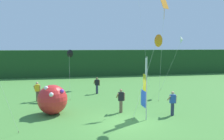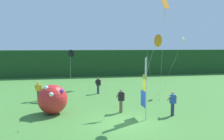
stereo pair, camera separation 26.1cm
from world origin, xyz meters
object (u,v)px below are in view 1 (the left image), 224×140
at_px(inflatable_balloon, 52,100).
at_px(folding_chair, 42,96).
at_px(kite_orange_diamond_2, 164,10).
at_px(kite_orange_delta_4, 156,41).
at_px(person_far_left, 173,103).
at_px(kite_white_delta_5, 182,40).
at_px(banner_flag, 145,89).
at_px(person_near_banner, 37,91).
at_px(person_mid_field, 121,100).
at_px(kite_black_delta_3, 69,54).
at_px(person_far_right, 97,85).

distance_m(inflatable_balloon, folding_chair, 3.67).
distance_m(kite_orange_diamond_2, kite_orange_delta_4, 4.99).
height_order(person_far_left, kite_orange_diamond_2, kite_orange_diamond_2).
distance_m(person_far_left, kite_white_delta_5, 8.91).
distance_m(banner_flag, person_near_banner, 9.40).
xyz_separation_m(folding_chair, kite_white_delta_5, (12.67, 1.32, 4.54)).
bearing_deg(person_mid_field, kite_black_delta_3, 120.59).
xyz_separation_m(banner_flag, person_mid_field, (-1.11, 1.63, -0.99)).
bearing_deg(inflatable_balloon, kite_white_delta_5, 22.43).
bearing_deg(folding_chair, inflatable_balloon, -74.57).
distance_m(person_near_banner, kite_orange_diamond_2, 11.88).
distance_m(person_mid_field, kite_orange_diamond_2, 7.55).
bearing_deg(person_far_left, kite_orange_delta_4, -153.05).
bearing_deg(banner_flag, kite_black_delta_3, 121.45).
xyz_separation_m(person_near_banner, inflatable_balloon, (1.36, -4.06, 0.14)).
bearing_deg(kite_black_delta_3, person_far_left, -47.23).
relative_size(person_far_right, kite_orange_delta_4, 0.30).
xyz_separation_m(person_far_right, kite_black_delta_3, (-2.56, -1.14, 2.99)).
distance_m(banner_flag, kite_black_delta_3, 8.58).
xyz_separation_m(banner_flag, folding_chair, (-6.60, 5.65, -1.34)).
height_order(kite_orange_diamond_2, kite_orange_delta_4, kite_orange_diamond_2).
relative_size(banner_flag, folding_chair, 4.34).
relative_size(person_mid_field, inflatable_balloon, 0.82).
bearing_deg(banner_flag, person_far_left, 7.36).
bearing_deg(kite_orange_diamond_2, kite_black_delta_3, 151.36).
distance_m(person_far_left, inflatable_balloon, 7.85).
xyz_separation_m(person_mid_field, inflatable_balloon, (-4.52, 0.51, 0.13)).
relative_size(inflatable_balloon, kite_orange_diamond_2, 0.24).
xyz_separation_m(person_far_right, kite_orange_delta_4, (2.30, -8.76, 3.97)).
relative_size(kite_black_delta_3, kite_white_delta_5, 0.77).
relative_size(banner_flag, kite_white_delta_5, 0.71).
bearing_deg(person_mid_field, kite_white_delta_5, 36.65).
distance_m(banner_flag, person_far_right, 8.51).
relative_size(person_far_left, person_far_right, 1.02).
distance_m(person_far_right, kite_orange_delta_4, 9.89).
relative_size(inflatable_balloon, kite_white_delta_5, 0.36).
height_order(person_far_right, kite_black_delta_3, kite_black_delta_3).
height_order(banner_flag, person_far_left, banner_flag).
bearing_deg(kite_white_delta_5, kite_orange_diamond_2, -133.37).
height_order(banner_flag, folding_chair, banner_flag).
relative_size(person_mid_field, kite_orange_delta_4, 0.31).
xyz_separation_m(person_mid_field, kite_orange_diamond_2, (3.72, 1.68, 6.35)).
relative_size(person_mid_field, person_far_right, 1.03).
relative_size(folding_chair, kite_orange_diamond_2, 0.11).
bearing_deg(person_far_right, kite_orange_diamond_2, -48.25).
height_order(person_near_banner, kite_black_delta_3, kite_black_delta_3).
bearing_deg(inflatable_balloon, person_far_left, -13.87).
xyz_separation_m(kite_orange_delta_4, kite_white_delta_5, (5.57, 7.47, 0.26)).
height_order(person_near_banner, inflatable_balloon, inflatable_balloon).
relative_size(folding_chair, kite_black_delta_3, 0.21).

